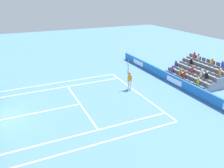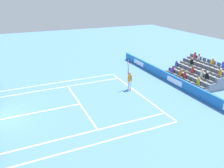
{
  "view_description": "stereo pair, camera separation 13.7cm",
  "coord_description": "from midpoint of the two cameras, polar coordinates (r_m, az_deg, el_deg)",
  "views": [
    {
      "loc": [
        -15.9,
        -1.99,
        8.46
      ],
      "look_at": [
        0.43,
        -9.5,
        1.1
      ],
      "focal_mm": 35.58,
      "sensor_mm": 36.0,
      "label": 1
    },
    {
      "loc": [
        -15.96,
        -2.11,
        8.46
      ],
      "look_at": [
        0.43,
        -9.5,
        1.1
      ],
      "focal_mm": 35.58,
      "sensor_mm": 36.0,
      "label": 2
    }
  ],
  "objects": [
    {
      "name": "line_baseline",
      "position": [
        20.54,
        6.77,
        -2.2
      ],
      "size": [
        10.97,
        0.1,
        0.01
      ],
      "primitive_type": "cube",
      "color": "white",
      "rests_on": "ground"
    },
    {
      "name": "line_service",
      "position": [
        18.55,
        -8.04,
        -5.09
      ],
      "size": [
        8.23,
        0.1,
        0.01
      ],
      "primitive_type": "cube",
      "color": "white",
      "rests_on": "ground"
    },
    {
      "name": "line_centre_service",
      "position": [
        18.07,
        -17.85,
        -6.81
      ],
      "size": [
        0.1,
        6.4,
        0.01
      ],
      "primitive_type": "cube",
      "color": "white",
      "rests_on": "ground"
    },
    {
      "name": "line_singles_sideline_left",
      "position": [
        22.1,
        -12.25,
        -0.76
      ],
      "size": [
        0.1,
        11.89,
        0.01
      ],
      "primitive_type": "cube",
      "color": "white",
      "rests_on": "ground"
    },
    {
      "name": "line_singles_sideline_right",
      "position": [
        15.04,
        -5.1,
        -12.04
      ],
      "size": [
        0.1,
        11.89,
        0.01
      ],
      "primitive_type": "cube",
      "color": "white",
      "rests_on": "ground"
    },
    {
      "name": "line_doubles_sideline_left",
      "position": [
        23.35,
        -13.0,
        0.44
      ],
      "size": [
        0.1,
        11.89,
        0.01
      ],
      "primitive_type": "cube",
      "color": "white",
      "rests_on": "ground"
    },
    {
      "name": "line_doubles_sideline_right",
      "position": [
        13.99,
        -3.15,
        -14.96
      ],
      "size": [
        0.1,
        11.89,
        0.01
      ],
      "primitive_type": "cube",
      "color": "white",
      "rests_on": "ground"
    },
    {
      "name": "line_centre_mark",
      "position": [
        20.5,
        6.53,
        -2.25
      ],
      "size": [
        0.1,
        0.2,
        0.01
      ],
      "primitive_type": "cube",
      "color": "white",
      "rests_on": "ground"
    },
    {
      "name": "sponsor_barrier",
      "position": [
        22.72,
        16.09,
        0.76
      ],
      "size": [
        20.52,
        0.22,
        0.93
      ],
      "color": "#1E66AD",
      "rests_on": "ground"
    },
    {
      "name": "tennis_player",
      "position": [
        20.66,
        4.75,
        1.0
      ],
      "size": [
        0.54,
        0.43,
        2.85
      ],
      "color": "white",
      "rests_on": "ground"
    },
    {
      "name": "stadium_stand",
      "position": [
        24.57,
        21.43,
        2.26
      ],
      "size": [
        5.58,
        3.8,
        2.58
      ],
      "color": "gray",
      "rests_on": "ground"
    },
    {
      "name": "loose_tennis_ball",
      "position": [
        19.57,
        -21.54,
        -4.92
      ],
      "size": [
        0.07,
        0.07,
        0.07
      ],
      "primitive_type": "sphere",
      "color": "#D1E533",
      "rests_on": "ground"
    }
  ]
}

